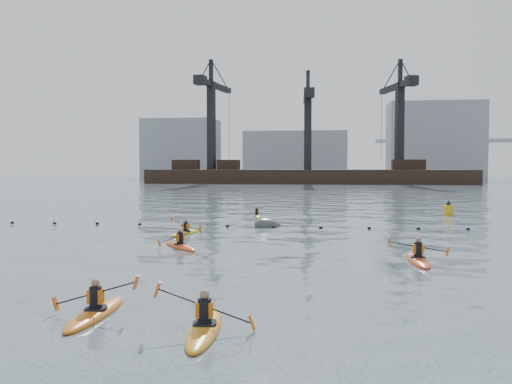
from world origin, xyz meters
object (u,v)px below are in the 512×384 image
kayaker_0 (96,312)px  kayaker_4 (418,259)px  mooring_buoy (268,226)px  nav_buoy (448,210)px  kayaker_2 (180,245)px  kayaker_1 (205,327)px  kayaker_5 (257,216)px  kayaker_3 (186,232)px

kayaker_0 → kayaker_4: bearing=43.2°
mooring_buoy → nav_buoy: size_ratio=1.47×
mooring_buoy → kayaker_2: bearing=-108.7°
kayaker_1 → kayaker_5: size_ratio=1.25×
kayaker_1 → kayaker_4: size_ratio=0.99×
kayaker_1 → nav_buoy: (12.50, 32.23, 0.31)m
kayaker_0 → kayaker_2: 11.90m
kayaker_0 → mooring_buoy: bearing=83.4°
kayaker_1 → mooring_buoy: size_ratio=1.78×
nav_buoy → kayaker_1: bearing=-111.2°
kayaker_2 → kayaker_5: 16.28m
kayaker_0 → mooring_buoy: 21.54m
kayaker_0 → kayaker_3: size_ratio=1.13×
kayaker_3 → kayaker_4: size_ratio=0.85×
kayaker_2 → kayaker_4: 11.04m
kayaker_0 → kayaker_2: (-1.00, 11.86, -0.01)m
kayaker_2 → nav_buoy: 25.59m
kayaker_0 → kayaker_5: (0.62, 28.06, -0.02)m
kayaker_4 → kayaker_2: bearing=-13.9°
kayaker_1 → nav_buoy: bearing=64.1°
kayaker_5 → nav_buoy: nav_buoy is taller
nav_buoy → kayaker_2: bearing=-130.6°
kayaker_3 → kayaker_5: bearing=92.6°
kayaker_0 → kayaker_1: kayaker_1 is taller
mooring_buoy → kayaker_1: bearing=-87.7°
kayaker_1 → kayaker_4: (6.61, 10.28, 0.00)m
kayaker_1 → kayaker_5: bearing=90.3°
kayaker_3 → kayaker_1: bearing=-57.5°
mooring_buoy → nav_buoy: 16.65m
kayaker_4 → nav_buoy: 22.72m
kayaker_2 → kayaker_5: kayaker_5 is taller
kayaker_1 → nav_buoy: nav_buoy is taller
kayaker_1 → kayaker_3: (-5.22, 17.93, -0.02)m
kayaker_5 → nav_buoy: bearing=1.2°
kayaker_0 → kayaker_4: size_ratio=0.96×
kayaker_2 → kayaker_5: size_ratio=1.05×
kayaker_0 → kayaker_4: kayaker_0 is taller
kayaker_1 → kayaker_2: size_ratio=1.19×
kayaker_4 → mooring_buoy: kayaker_4 is taller
kayaker_0 → kayaker_1: 3.28m
kayaker_4 → kayaker_3: bearing=-33.6°
kayaker_2 → mooring_buoy: size_ratio=1.50×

